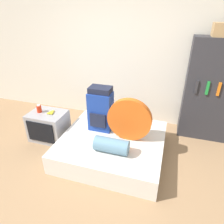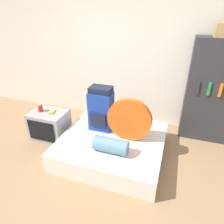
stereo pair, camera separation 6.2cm
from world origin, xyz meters
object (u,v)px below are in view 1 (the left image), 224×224
Objects in this scene: backpack at (101,109)px; sleeping_roll at (111,145)px; tent_bag at (129,120)px; television at (49,126)px; canister at (39,109)px; bookshelf at (210,91)px.

sleeping_roll is (0.35, -0.54, -0.25)m from backpack.
tent_bag is 1.51m from television.
bookshelf reaches higher than canister.
canister is at bearing 179.12° from tent_bag.
television is at bearing -160.46° from bookshelf.
bookshelf is (1.17, 0.95, 0.23)m from tent_bag.
tent_bag is 0.48m from sleeping_roll.
bookshelf is (1.68, 0.81, 0.20)m from backpack.
television is 0.35m from canister.
sleeping_roll is 1.94m from bookshelf.
backpack is 1.10m from canister.
tent_bag is 1.60m from canister.
bookshelf is at bearing 25.75° from backpack.
tent_bag is (0.51, -0.15, -0.02)m from backpack.
backpack is 1.51× the size of sleeping_roll.
television is at bearing -1.28° from canister.
backpack is 1.87m from bookshelf.
sleeping_roll is 0.28× the size of bookshelf.
canister is at bearing -173.67° from backpack.
backpack is at bearing 123.28° from sleeping_roll.
backpack reaches higher than canister.
television is 4.51× the size of canister.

